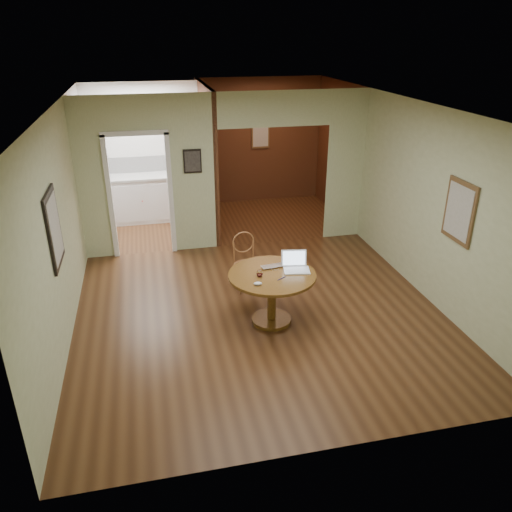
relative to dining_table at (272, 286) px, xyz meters
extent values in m
plane|color=#442613|center=(-0.11, 0.18, -0.53)|extent=(5.00, 5.00, 0.00)
plane|color=silver|center=(-0.11, 0.18, 2.17)|extent=(5.00, 5.00, 0.00)
plane|color=beige|center=(-0.11, -2.32, 0.82)|extent=(5.00, 0.00, 5.00)
plane|color=beige|center=(-2.61, 0.18, 0.82)|extent=(0.00, 5.00, 5.00)
plane|color=beige|center=(2.39, 0.18, 0.82)|extent=(0.00, 5.00, 5.00)
cube|color=beige|center=(-2.36, 2.68, 0.82)|extent=(0.50, 2.70, 0.04)
cube|color=beige|center=(-0.71, 2.68, 0.82)|extent=(0.80, 2.70, 0.04)
cube|color=beige|center=(2.04, 2.68, 0.82)|extent=(0.70, 2.70, 0.04)
plane|color=white|center=(-1.46, 4.68, 0.82)|extent=(2.70, 0.00, 2.70)
plane|color=#442A13|center=(1.04, 5.18, 0.82)|extent=(2.70, 0.00, 2.70)
cube|color=#442A13|center=(-0.31, 3.93, 0.82)|extent=(0.08, 2.50, 2.70)
cube|color=black|center=(-2.59, 0.18, 0.97)|extent=(0.03, 0.70, 0.90)
cube|color=brown|center=(2.37, -0.32, 0.97)|extent=(0.03, 0.60, 0.80)
cube|color=black|center=(-0.71, 2.66, 1.07)|extent=(0.30, 0.03, 0.40)
cube|color=beige|center=(1.04, 5.16, 0.92)|extent=(0.40, 0.03, 0.50)
cube|color=white|center=(-1.46, 4.66, 0.57)|extent=(2.00, 0.02, 0.32)
cylinder|color=brown|center=(0.00, 0.00, -0.51)|extent=(0.54, 0.54, 0.05)
cylinder|color=brown|center=(0.00, 0.00, -0.18)|extent=(0.11, 0.11, 0.62)
cylinder|color=brown|center=(0.00, 0.00, 0.17)|extent=(1.15, 1.15, 0.04)
cylinder|color=brown|center=(-0.14, 0.98, -0.13)|extent=(0.41, 0.41, 0.03)
cylinder|color=brown|center=(-0.26, 0.83, -0.33)|extent=(0.02, 0.02, 0.40)
cylinder|color=brown|center=(0.00, 0.86, -0.33)|extent=(0.02, 0.02, 0.40)
cylinder|color=brown|center=(-0.29, 1.10, -0.33)|extent=(0.02, 0.02, 0.40)
cylinder|color=brown|center=(-0.02, 1.13, -0.33)|extent=(0.02, 0.02, 0.40)
cylinder|color=brown|center=(-0.31, 1.10, 0.04)|extent=(0.02, 0.02, 0.32)
cylinder|color=brown|center=(-0.01, 1.13, 0.04)|extent=(0.02, 0.02, 0.32)
torus|color=brown|center=(-0.16, 1.12, 0.18)|extent=(0.34, 0.06, 0.34)
cube|color=silver|center=(0.34, 0.01, 0.19)|extent=(0.37, 0.29, 0.02)
cube|color=silver|center=(0.34, -0.02, 0.20)|extent=(0.30, 0.17, 0.00)
cube|color=silver|center=(0.34, 0.15, 0.31)|extent=(0.34, 0.12, 0.22)
cube|color=#8FA0B6|center=(0.34, 0.14, 0.31)|extent=(0.30, 0.09, 0.18)
imported|color=#B9B9BE|center=(0.05, 0.14, 0.20)|extent=(0.32, 0.22, 0.02)
ellipsoid|color=silver|center=(-0.25, -0.27, 0.21)|extent=(0.11, 0.07, 0.04)
cylinder|color=navy|center=(0.08, -0.16, 0.19)|extent=(0.13, 0.09, 0.01)
cube|color=white|center=(-1.46, 4.38, -0.08)|extent=(2.00, 0.55, 0.90)
cube|color=#B2B2AD|center=(-1.46, 4.38, 0.39)|extent=(2.06, 0.60, 0.04)
sphere|color=#B20C0C|center=(-1.61, 4.09, -0.03)|extent=(0.03, 0.03, 0.03)
sphere|color=#B20C0C|center=(-0.61, 4.09, -0.03)|extent=(0.03, 0.03, 0.03)
ellipsoid|color=beige|center=(-0.93, 4.38, 0.55)|extent=(0.34, 0.31, 0.28)
camera|label=1|loc=(-1.47, -5.61, 3.10)|focal=35.00mm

